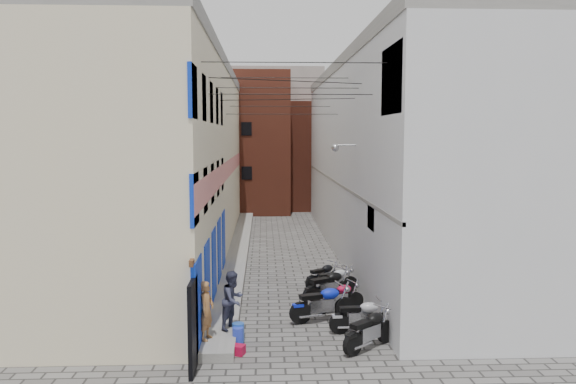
{
  "coord_description": "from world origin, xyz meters",
  "views": [
    {
      "loc": [
        -0.85,
        -13.27,
        5.55
      ],
      "look_at": [
        0.25,
        11.98,
        3.0
      ],
      "focal_mm": 35.0,
      "sensor_mm": 36.0,
      "label": 1
    }
  ],
  "objects": [
    {
      "name": "ground",
      "position": [
        0.0,
        0.0,
        0.0
      ],
      "size": [
        90.0,
        90.0,
        0.0
      ],
      "primitive_type": "plane",
      "color": "#565350",
      "rests_on": "ground"
    },
    {
      "name": "plinth",
      "position": [
        -2.05,
        13.0,
        0.12
      ],
      "size": [
        0.9,
        26.0,
        0.25
      ],
      "primitive_type": "cube",
      "color": "gray",
      "rests_on": "ground"
    },
    {
      "name": "building_left",
      "position": [
        -4.98,
        12.95,
        4.5
      ],
      "size": [
        5.1,
        27.0,
        9.0
      ],
      "color": "beige",
      "rests_on": "ground"
    },
    {
      "name": "building_right",
      "position": [
        5.0,
        13.0,
        4.51
      ],
      "size": [
        5.94,
        26.0,
        9.0
      ],
      "color": "silver",
      "rests_on": "ground"
    },
    {
      "name": "building_far_brick_left",
      "position": [
        -2.0,
        28.0,
        5.0
      ],
      "size": [
        6.0,
        6.0,
        10.0
      ],
      "primitive_type": "cube",
      "color": "brown",
      "rests_on": "ground"
    },
    {
      "name": "building_far_brick_right",
      "position": [
        3.0,
        30.0,
        4.0
      ],
      "size": [
        5.0,
        6.0,
        8.0
      ],
      "primitive_type": "cube",
      "color": "brown",
      "rests_on": "ground"
    },
    {
      "name": "building_far_concrete",
      "position": [
        0.0,
        34.0,
        5.5
      ],
      "size": [
        8.0,
        5.0,
        11.0
      ],
      "primitive_type": "cube",
      "color": "gray",
      "rests_on": "ground"
    },
    {
      "name": "far_shopfront",
      "position": [
        0.0,
        25.2,
        1.2
      ],
      "size": [
        2.0,
        0.3,
        2.4
      ],
      "primitive_type": "cube",
      "color": "black",
      "rests_on": "ground"
    },
    {
      "name": "overhead_wires",
      "position": [
        0.0,
        7.64,
        7.12
      ],
      "size": [
        5.8,
        13.02,
        1.32
      ],
      "color": "black",
      "rests_on": "ground"
    },
    {
      "name": "motorcycle_a",
      "position": [
        1.9,
        0.77,
        0.57
      ],
      "size": [
        1.9,
        1.73,
        1.13
      ],
      "primitive_type": null,
      "rotation": [
        0.0,
        0.0,
        -0.88
      ],
      "color": "black",
      "rests_on": "ground"
    },
    {
      "name": "motorcycle_b",
      "position": [
        1.9,
        1.96,
        0.54
      ],
      "size": [
        1.9,
        0.69,
        1.08
      ],
      "primitive_type": null,
      "rotation": [
        0.0,
        0.0,
        -1.52
      ],
      "color": "#A4A4A9",
      "rests_on": "ground"
    },
    {
      "name": "motorcycle_c",
      "position": [
        0.91,
        3.01,
        0.61
      ],
      "size": [
        2.2,
        1.25,
        1.22
      ],
      "primitive_type": null,
      "rotation": [
        0.0,
        0.0,
        -1.28
      ],
      "color": "#0D20C4",
      "rests_on": "ground"
    },
    {
      "name": "motorcycle_d",
      "position": [
        1.51,
        3.94,
        0.51
      ],
      "size": [
        1.85,
        1.18,
        1.03
      ],
      "primitive_type": null,
      "rotation": [
        0.0,
        0.0,
        -1.19
      ],
      "color": "#B40C33",
      "rests_on": "ground"
    },
    {
      "name": "motorcycle_e",
      "position": [
        1.32,
        4.97,
        0.6
      ],
      "size": [
        2.11,
        1.63,
        1.2
      ],
      "primitive_type": null,
      "rotation": [
        0.0,
        0.0,
        -1.03
      ],
      "color": "black",
      "rests_on": "ground"
    },
    {
      "name": "motorcycle_f",
      "position": [
        1.65,
        5.99,
        0.51
      ],
      "size": [
        1.85,
        1.12,
        1.02
      ],
      "primitive_type": null,
      "rotation": [
        0.0,
        0.0,
        -1.23
      ],
      "color": "#AFB0B4",
      "rests_on": "ground"
    },
    {
      "name": "motorcycle_g",
      "position": [
        1.34,
        6.81,
        0.49
      ],
      "size": [
        1.69,
        1.46,
        0.99
      ],
      "primitive_type": null,
      "rotation": [
        0.0,
        0.0,
        -0.92
      ],
      "color": "black",
      "rests_on": "ground"
    },
    {
      "name": "person_a",
      "position": [
        -2.35,
        1.0,
        1.02
      ],
      "size": [
        0.52,
        0.65,
        1.55
      ],
      "primitive_type": "imported",
      "rotation": [
        0.0,
        0.0,
        1.28
      ],
      "color": "#9A6738",
      "rests_on": "plinth"
    },
    {
      "name": "person_b",
      "position": [
        -1.7,
        1.8,
        1.06
      ],
      "size": [
        0.94,
        0.99,
        1.61
      ],
      "primitive_type": "imported",
      "rotation": [
        0.0,
        0.0,
        0.99
      ],
      "color": "#34364E",
      "rests_on": "plinth"
    },
    {
      "name": "water_jug_near",
      "position": [
        -1.55,
        1.24,
        0.23
      ],
      "size": [
        0.34,
        0.34,
        0.46
      ],
      "primitive_type": "cylinder",
      "rotation": [
        0.0,
        0.0,
        0.16
      ],
      "color": "blue",
      "rests_on": "ground"
    },
    {
      "name": "water_jug_far",
      "position": [
        -1.55,
        1.46,
        0.25
      ],
      "size": [
        0.38,
        0.38,
        0.51
      ],
      "primitive_type": "cylinder",
      "rotation": [
        0.0,
        0.0,
        0.18
      ],
      "color": "#2354B3",
      "rests_on": "ground"
    },
    {
      "name": "red_crate",
      "position": [
        -1.55,
        0.57,
        0.12
      ],
      "size": [
        0.46,
        0.4,
        0.24
      ],
      "primitive_type": "cube",
      "rotation": [
        0.0,
        0.0,
        -0.34
      ],
      "color": "#A90C30",
      "rests_on": "ground"
    }
  ]
}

